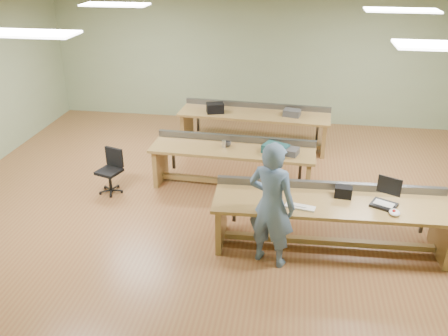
{
  "coord_description": "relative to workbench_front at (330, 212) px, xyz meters",
  "views": [
    {
      "loc": [
        0.84,
        -7.11,
        4.02
      ],
      "look_at": [
        -0.17,
        -0.6,
        0.85
      ],
      "focal_mm": 38.0,
      "sensor_mm": 36.0,
      "label": 1
    }
  ],
  "objects": [
    {
      "name": "person",
      "position": [
        -0.81,
        -0.49,
        0.33
      ],
      "size": [
        0.76,
        0.62,
        1.78
      ],
      "primitive_type": "imported",
      "rotation": [
        0.0,
        0.0,
        2.79
      ],
      "color": "slate",
      "rests_on": "floor"
    },
    {
      "name": "parts_bin_grey",
      "position": [
        -0.68,
        1.53,
        0.24
      ],
      "size": [
        0.45,
        0.36,
        0.11
      ],
      "primitive_type": "cube",
      "rotation": [
        0.0,
        0.0,
        -0.29
      ],
      "color": "#3A3B3D",
      "rests_on": "workbench_mid"
    },
    {
      "name": "floor",
      "position": [
        -1.43,
        1.21,
        -0.57
      ],
      "size": [
        10.0,
        10.0,
        0.0
      ],
      "primitive_type": "plane",
      "color": "brown",
      "rests_on": "ground"
    },
    {
      "name": "laptop_screen",
      "position": [
        0.75,
        0.08,
        0.44
      ],
      "size": [
        0.3,
        0.16,
        0.26
      ],
      "primitive_type": "cube",
      "rotation": [
        0.0,
        0.0,
        -0.46
      ],
      "color": "black",
      "rests_on": "laptop_base"
    },
    {
      "name": "wall_back",
      "position": [
        -1.43,
        5.21,
        0.93
      ],
      "size": [
        10.0,
        0.04,
        3.0
      ],
      "primitive_type": "cube",
      "color": "gray",
      "rests_on": "floor"
    },
    {
      "name": "tray_back",
      "position": [
        -0.64,
        3.48,
        0.25
      ],
      "size": [
        0.38,
        0.31,
        0.13
      ],
      "primitive_type": "cube",
      "rotation": [
        0.0,
        0.0,
        -0.21
      ],
      "color": "#3A3B3D",
      "rests_on": "workbench_back"
    },
    {
      "name": "laptop_base",
      "position": [
        0.7,
        -0.04,
        0.2
      ],
      "size": [
        0.41,
        0.39,
        0.04
      ],
      "primitive_type": "cube",
      "rotation": [
        0.0,
        0.0,
        -0.46
      ],
      "color": "black",
      "rests_on": "workbench_front"
    },
    {
      "name": "workbench_mid",
      "position": [
        -1.61,
        1.65,
        -0.01
      ],
      "size": [
        2.9,
        0.87,
        0.86
      ],
      "rotation": [
        0.0,
        0.0,
        -0.04
      ],
      "color": "olive",
      "rests_on": "floor"
    },
    {
      "name": "task_chair",
      "position": [
        -3.69,
        1.11,
        -0.28
      ],
      "size": [
        0.53,
        0.53,
        0.78
      ],
      "rotation": [
        0.0,
        0.0,
        -0.32
      ],
      "color": "black",
      "rests_on": "floor"
    },
    {
      "name": "parts_bin_teal",
      "position": [
        -0.87,
        1.55,
        0.25
      ],
      "size": [
        0.49,
        0.44,
        0.14
      ],
      "primitive_type": "cube",
      "rotation": [
        0.0,
        0.0,
        -0.42
      ],
      "color": "#164147",
      "rests_on": "workbench_mid"
    },
    {
      "name": "wall_front",
      "position": [
        -1.43,
        -2.79,
        0.93
      ],
      "size": [
        10.0,
        0.04,
        3.0
      ],
      "primitive_type": "cube",
      "color": "gray",
      "rests_on": "floor"
    },
    {
      "name": "fluor_panels",
      "position": [
        -1.43,
        1.21,
        2.4
      ],
      "size": [
        6.2,
        3.5,
        0.03
      ],
      "color": "white",
      "rests_on": "ceiling"
    },
    {
      "name": "trackball_mouse",
      "position": [
        0.8,
        -0.26,
        0.22
      ],
      "size": [
        0.17,
        0.19,
        0.07
      ],
      "primitive_type": "ellipsoid",
      "rotation": [
        0.0,
        0.0,
        0.18
      ],
      "color": "white",
      "rests_on": "workbench_front"
    },
    {
      "name": "storage_box_back",
      "position": [
        -2.24,
        3.44,
        0.28
      ],
      "size": [
        0.41,
        0.34,
        0.2
      ],
      "primitive_type": "cube",
      "rotation": [
        0.0,
        0.0,
        0.3
      ],
      "color": "black",
      "rests_on": "workbench_back"
    },
    {
      "name": "workbench_back",
      "position": [
        -1.42,
        3.57,
        -0.0
      ],
      "size": [
        3.2,
        1.02,
        0.86
      ],
      "rotation": [
        0.0,
        0.0,
        -0.06
      ],
      "color": "olive",
      "rests_on": "floor"
    },
    {
      "name": "ceiling",
      "position": [
        -1.43,
        1.21,
        2.43
      ],
      "size": [
        10.0,
        10.0,
        0.0
      ],
      "primitive_type": "plane",
      "color": "silver",
      "rests_on": "wall_back"
    },
    {
      "name": "camera_bag",
      "position": [
        0.16,
        0.13,
        0.27
      ],
      "size": [
        0.25,
        0.18,
        0.16
      ],
      "primitive_type": "cube",
      "rotation": [
        0.0,
        0.0,
        -0.1
      ],
      "color": "black",
      "rests_on": "workbench_front"
    },
    {
      "name": "mug",
      "position": [
        -1.71,
        1.69,
        0.23
      ],
      "size": [
        0.14,
        0.14,
        0.09
      ],
      "primitive_type": "imported",
      "rotation": [
        0.0,
        0.0,
        -0.25
      ],
      "color": "#3A3B3D",
      "rests_on": "workbench_mid"
    },
    {
      "name": "workbench_front",
      "position": [
        0.0,
        0.0,
        0.0
      ],
      "size": [
        3.31,
        1.0,
        0.86
      ],
      "rotation": [
        0.0,
        0.0,
        0.04
      ],
      "color": "olive",
      "rests_on": "floor"
    },
    {
      "name": "keyboard",
      "position": [
        -0.43,
        -0.26,
        0.2
      ],
      "size": [
        0.42,
        0.21,
        0.02
      ],
      "primitive_type": "cube",
      "rotation": [
        0.0,
        0.0,
        -0.2
      ],
      "color": "silver",
      "rests_on": "workbench_front"
    },
    {
      "name": "drinks_can",
      "position": [
        -1.77,
        1.62,
        0.25
      ],
      "size": [
        0.08,
        0.08,
        0.13
      ],
      "primitive_type": "cylinder",
      "rotation": [
        0.0,
        0.0,
        -0.19
      ],
      "color": "#BBBBC0",
      "rests_on": "workbench_mid"
    }
  ]
}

